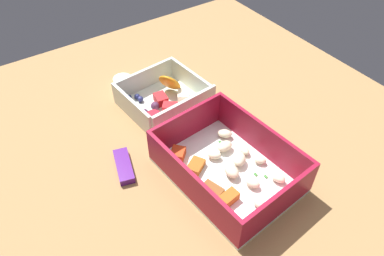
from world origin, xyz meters
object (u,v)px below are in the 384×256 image
(pasta_container, at_px, (227,166))
(paper_cup_liner, at_px, (123,81))
(fruit_bowl, at_px, (163,98))
(candy_bar, at_px, (124,166))

(pasta_container, relative_size, paper_cup_liner, 5.86)
(fruit_bowl, relative_size, candy_bar, 2.23)
(fruit_bowl, relative_size, paper_cup_liner, 4.06)
(fruit_bowl, height_order, candy_bar, fruit_bowl)
(pasta_container, xyz_separation_m, fruit_bowl, (0.21, -0.00, -0.00))
(pasta_container, height_order, candy_bar, pasta_container)
(candy_bar, bearing_deg, paper_cup_liner, -25.75)
(candy_bar, distance_m, paper_cup_liner, 0.23)
(fruit_bowl, distance_m, paper_cup_liner, 0.11)
(pasta_container, height_order, fruit_bowl, pasta_container)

